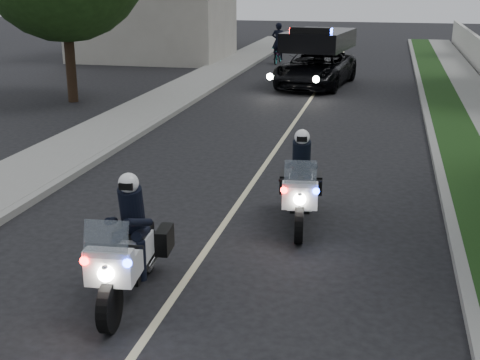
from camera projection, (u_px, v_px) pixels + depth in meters
The scene contains 13 objects.
ground at pixel (178, 291), 9.33m from camera, with size 120.00×120.00×0.00m, color black.
curb_right at pixel (432, 140), 17.70m from camera, with size 0.20×60.00×0.15m, color gray.
grass_verge at pixel (459, 141), 17.55m from camera, with size 1.20×60.00×0.16m, color #193814.
curb_left at pixel (153, 125), 19.47m from camera, with size 0.20×60.00×0.15m, color gray.
sidewalk_left at pixel (120, 123), 19.71m from camera, with size 2.00×60.00×0.16m, color gray.
lane_marking at pixel (286, 134), 18.61m from camera, with size 0.12×50.00×0.01m, color #BFB78C.
police_moto_left at pixel (132, 297), 9.17m from camera, with size 0.75×2.15×1.83m, color silver, non-canonical shape.
police_moto_right at pixel (299, 224), 11.88m from camera, with size 0.73×2.09×1.77m, color silver, non-canonical shape.
police_suv at pixel (315, 86), 26.88m from camera, with size 2.53×5.48×2.66m, color black.
bicycle at pixel (278, 63), 33.89m from camera, with size 0.57×1.63×0.85m, color black.
cyclist at pixel (278, 63), 33.89m from camera, with size 0.69×0.46×1.92m, color black.
tree_left_near at pixel (74, 102), 23.52m from camera, with size 5.99×5.99×9.98m, color #204316, non-canonical shape.
tree_left_far at pixel (200, 48), 40.97m from camera, with size 7.37×7.37×12.28m, color black, non-canonical shape.
Camera 1 is at (2.78, -7.97, 4.39)m, focal length 47.75 mm.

